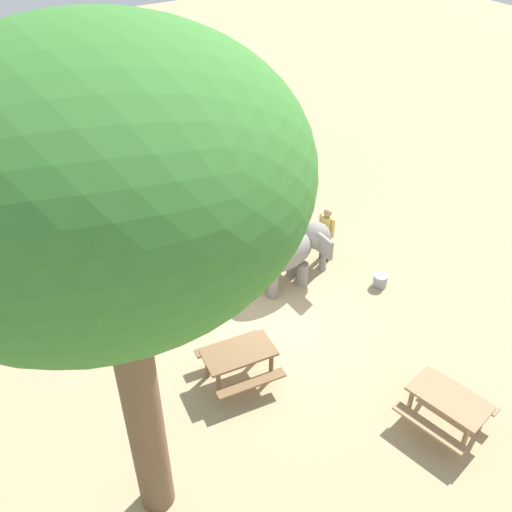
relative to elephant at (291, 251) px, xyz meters
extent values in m
plane|color=tan|center=(-1.20, -0.96, -0.99)|extent=(60.00, 60.00, 0.00)
cylinder|color=gray|center=(0.22, 0.23, -0.66)|extent=(0.29, 0.29, 0.66)
cylinder|color=gray|center=(0.22, -0.23, -0.66)|extent=(0.29, 0.29, 0.66)
cylinder|color=gray|center=(-0.69, 0.23, -0.66)|extent=(0.29, 0.29, 0.66)
cylinder|color=gray|center=(-0.69, -0.23, -0.66)|extent=(0.29, 0.29, 0.66)
ellipsoid|color=gray|center=(-0.23, 0.00, 0.07)|extent=(1.65, 0.84, 0.99)
sphere|color=gray|center=(0.79, 0.00, 0.19)|extent=(0.71, 0.71, 0.71)
cone|color=gray|center=(1.05, 0.00, -0.44)|extent=(0.22, 0.22, 1.11)
cube|color=gray|center=(0.68, 0.47, 0.19)|extent=(0.09, 0.57, 0.53)
cube|color=gray|center=(0.68, -0.47, 0.19)|extent=(0.09, 0.57, 0.53)
cylinder|color=#3F3833|center=(1.37, 0.24, -0.58)|extent=(0.14, 0.14, 0.82)
cylinder|color=#3F3833|center=(1.34, 0.41, -0.58)|extent=(0.14, 0.14, 0.82)
cylinder|color=tan|center=(1.36, 0.33, 0.12)|extent=(0.32, 0.32, 0.58)
sphere|color=tan|center=(1.36, 0.33, 0.52)|extent=(0.22, 0.22, 0.22)
cylinder|color=tan|center=(1.40, 0.12, 0.13)|extent=(0.09, 0.09, 0.55)
cylinder|color=tan|center=(1.31, 0.53, 0.13)|extent=(0.09, 0.09, 0.55)
cylinder|color=brown|center=(-5.41, -3.77, 1.54)|extent=(0.59, 0.59, 5.06)
ellipsoid|color=#387A2D|center=(-5.41, -3.77, 5.42)|extent=(4.99, 4.57, 3.53)
cube|color=olive|center=(-0.38, 2.89, -0.54)|extent=(1.43, 1.00, 0.06)
cube|color=olive|center=(-0.46, 3.04, -0.31)|extent=(1.27, 0.70, 0.40)
cube|color=olive|center=(0.08, 3.13, -0.78)|extent=(0.24, 0.36, 0.42)
cube|color=olive|center=(-0.85, 2.64, -0.78)|extent=(0.24, 0.36, 0.42)
cube|color=brown|center=(-2.76, -2.11, -0.24)|extent=(1.58, 0.97, 0.06)
cylinder|color=brown|center=(-2.13, -1.86, -0.63)|extent=(0.10, 0.10, 0.72)
cylinder|color=brown|center=(-2.21, -2.50, -0.63)|extent=(0.10, 0.10, 0.72)
cylinder|color=brown|center=(-3.32, -1.72, -0.63)|extent=(0.10, 0.10, 0.72)
cylinder|color=brown|center=(-3.40, -2.36, -0.63)|extent=(0.10, 0.10, 0.72)
cube|color=brown|center=(-2.69, -1.49, -0.55)|extent=(1.52, 0.42, 0.05)
cube|color=brown|center=(-2.84, -2.72, -0.55)|extent=(1.52, 0.42, 0.05)
cube|color=#9E7A51|center=(0.06, -5.27, -0.24)|extent=(1.11, 1.64, 0.06)
cylinder|color=#9E7A51|center=(-0.39, -4.76, -0.63)|extent=(0.10, 0.10, 0.72)
cylinder|color=#9E7A51|center=(0.24, -4.62, -0.63)|extent=(0.10, 0.10, 0.72)
cylinder|color=#9E7A51|center=(-0.13, -5.93, -0.63)|extent=(0.10, 0.10, 0.72)
cylinder|color=#9E7A51|center=(0.50, -5.79, -0.63)|extent=(0.10, 0.10, 0.72)
cube|color=#9E7A51|center=(-0.55, -5.41, -0.55)|extent=(0.56, 1.52, 0.05)
cube|color=#9E7A51|center=(0.66, -5.14, -0.55)|extent=(0.56, 1.52, 0.05)
cube|color=#59514C|center=(-4.79, 8.46, 0.01)|extent=(2.00, 1.80, 2.00)
cube|color=teal|center=(-4.79, 8.46, 1.47)|extent=(2.50, 2.50, 0.12)
cylinder|color=gray|center=(-3.89, 9.27, 0.21)|extent=(0.10, 0.10, 2.40)
cylinder|color=gray|center=(-3.89, 7.65, 0.21)|extent=(0.10, 0.10, 2.40)
cube|color=#59514C|center=(-2.19, 8.46, 0.01)|extent=(2.00, 1.80, 2.00)
cube|color=silver|center=(-2.19, 8.46, 1.47)|extent=(2.50, 2.50, 0.12)
cylinder|color=gray|center=(-1.29, 9.27, 0.21)|extent=(0.10, 0.10, 2.40)
cylinder|color=gray|center=(-1.29, 7.65, 0.21)|extent=(0.10, 0.10, 2.40)
cylinder|color=gray|center=(-3.09, 9.27, 0.21)|extent=(0.10, 0.10, 2.40)
cylinder|color=gray|center=(-3.09, 7.65, 0.21)|extent=(0.10, 0.10, 2.40)
cube|color=#59514C|center=(0.41, 8.46, 0.01)|extent=(2.00, 1.80, 2.00)
cube|color=orange|center=(0.41, 8.46, 1.47)|extent=(2.50, 2.50, 0.12)
cylinder|color=gray|center=(1.31, 9.27, 0.21)|extent=(0.10, 0.10, 2.40)
cylinder|color=gray|center=(1.31, 7.65, 0.21)|extent=(0.10, 0.10, 2.40)
cylinder|color=gray|center=(-0.49, 9.27, 0.21)|extent=(0.10, 0.10, 2.40)
cylinder|color=gray|center=(-0.49, 7.65, 0.21)|extent=(0.10, 0.10, 2.40)
cube|color=#59514C|center=(3.01, 8.46, 0.01)|extent=(2.00, 1.80, 2.00)
cube|color=#388C47|center=(3.01, 8.46, 1.47)|extent=(2.50, 2.50, 0.12)
cylinder|color=gray|center=(3.91, 9.27, 0.21)|extent=(0.10, 0.10, 2.40)
cylinder|color=gray|center=(3.91, 7.65, 0.21)|extent=(0.10, 0.10, 2.40)
cylinder|color=gray|center=(2.11, 9.27, 0.21)|extent=(0.10, 0.10, 2.40)
cylinder|color=gray|center=(2.11, 7.65, 0.21)|extent=(0.10, 0.10, 2.40)
cylinder|color=gray|center=(1.90, -1.33, -0.83)|extent=(0.36, 0.36, 0.32)
camera|label=1|loc=(-6.96, -9.56, 8.60)|focal=40.90mm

